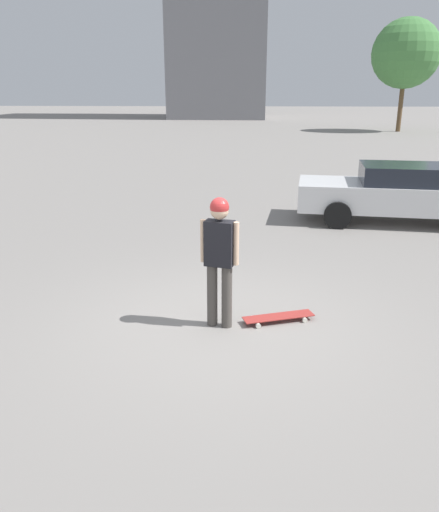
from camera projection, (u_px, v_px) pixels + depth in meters
ground_plane at (220, 325)px, 6.62m from camera, size 220.00×220.00×0.00m
person at (220, 251)px, 6.30m from camera, size 0.49×0.28×1.72m
skateboard at (278, 317)px, 6.71m from camera, size 0.99×0.53×0.08m
car_parked_near at (402, 192)px, 11.67m from camera, size 4.91×2.30×1.36m
tree_distant at (406, 54)px, 37.62m from camera, size 5.12×5.12×8.31m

